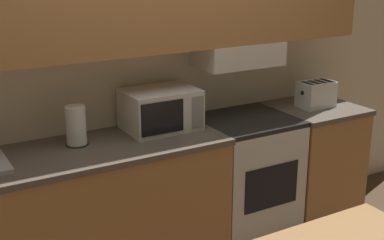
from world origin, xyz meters
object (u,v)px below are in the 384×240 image
Objects in this scene: stove_range at (245,178)px; toaster at (316,94)px; paper_towel_roll at (76,126)px; microwave at (160,109)px.

stove_range is 3.32× the size of toaster.
toaster is at bearing -3.09° from paper_towel_roll.
toaster is (0.60, -0.02, 0.54)m from stove_range.
microwave is 1.22m from toaster.
microwave is 1.93× the size of paper_towel_roll.
stove_range is 3.75× the size of paper_towel_roll.
paper_towel_roll reaches higher than stove_range.
paper_towel_roll is at bearing 176.11° from stove_range.
toaster is at bearing -1.55° from stove_range.
stove_range is 1.94× the size of microwave.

